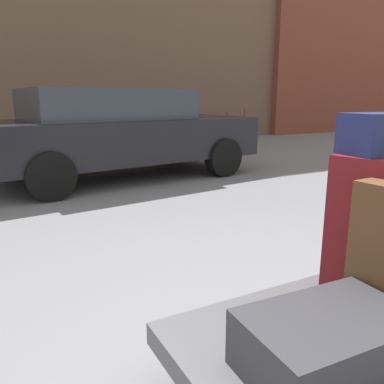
{
  "coord_description": "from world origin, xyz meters",
  "views": [
    {
      "loc": [
        -1.16,
        -0.97,
        1.28
      ],
      "look_at": [
        0.0,
        1.2,
        0.69
      ],
      "focal_mm": 36.53,
      "sensor_mm": 36.0,
      "label": 1
    }
  ],
  "objects_px": {
    "luggage_cart": "(329,351)",
    "duffel_bag_navy_topmost_pile": "(378,134)",
    "suitcase_maroon_rear_left": "(368,226)",
    "suitcase_charcoal_front_right": "(328,343)",
    "bollard_kerb_mid": "(190,137)",
    "parked_car": "(119,131)",
    "bicycle_leaning": "(232,128)",
    "bollard_kerb_near": "(147,140)",
    "bollard_kerb_far": "(238,135)"
  },
  "relations": [
    {
      "from": "luggage_cart",
      "to": "duffel_bag_navy_topmost_pile",
      "type": "distance_m",
      "value": 0.98
    },
    {
      "from": "suitcase_maroon_rear_left",
      "to": "suitcase_charcoal_front_right",
      "type": "xyz_separation_m",
      "value": [
        -0.6,
        -0.34,
        -0.24
      ]
    },
    {
      "from": "suitcase_maroon_rear_left",
      "to": "bollard_kerb_mid",
      "type": "relative_size",
      "value": 1.17
    },
    {
      "from": "luggage_cart",
      "to": "parked_car",
      "type": "distance_m",
      "value": 5.25
    },
    {
      "from": "bicycle_leaning",
      "to": "bollard_kerb_near",
      "type": "xyz_separation_m",
      "value": [
        -3.35,
        -1.27,
        -0.08
      ]
    },
    {
      "from": "luggage_cart",
      "to": "suitcase_charcoal_front_right",
      "type": "relative_size",
      "value": 2.07
    },
    {
      "from": "parked_car",
      "to": "bollard_kerb_mid",
      "type": "xyz_separation_m",
      "value": [
        2.78,
        2.79,
        -0.46
      ]
    },
    {
      "from": "suitcase_charcoal_front_right",
      "to": "duffel_bag_navy_topmost_pile",
      "type": "distance_m",
      "value": 0.97
    },
    {
      "from": "suitcase_maroon_rear_left",
      "to": "bicycle_leaning",
      "type": "xyz_separation_m",
      "value": [
        5.29,
        9.03,
        -0.31
      ]
    },
    {
      "from": "suitcase_charcoal_front_right",
      "to": "bicycle_leaning",
      "type": "xyz_separation_m",
      "value": [
        5.89,
        9.37,
        -0.08
      ]
    },
    {
      "from": "parked_car",
      "to": "suitcase_maroon_rear_left",
      "type": "bearing_deg",
      "value": -94.19
    },
    {
      "from": "suitcase_maroon_rear_left",
      "to": "bollard_kerb_far",
      "type": "xyz_separation_m",
      "value": [
        4.63,
        7.76,
        -0.39
      ]
    },
    {
      "from": "parked_car",
      "to": "bicycle_leaning",
      "type": "height_order",
      "value": "parked_car"
    },
    {
      "from": "suitcase_maroon_rear_left",
      "to": "bollard_kerb_mid",
      "type": "height_order",
      "value": "suitcase_maroon_rear_left"
    },
    {
      "from": "suitcase_charcoal_front_right",
      "to": "bollard_kerb_far",
      "type": "distance_m",
      "value": 9.64
    },
    {
      "from": "luggage_cart",
      "to": "bollard_kerb_mid",
      "type": "bearing_deg",
      "value": 65.83
    },
    {
      "from": "luggage_cart",
      "to": "duffel_bag_navy_topmost_pile",
      "type": "bearing_deg",
      "value": 25.42
    },
    {
      "from": "suitcase_charcoal_front_right",
      "to": "bollard_kerb_near",
      "type": "height_order",
      "value": "bollard_kerb_near"
    },
    {
      "from": "duffel_bag_navy_topmost_pile",
      "to": "bollard_kerb_mid",
      "type": "bearing_deg",
      "value": 72.65
    },
    {
      "from": "bicycle_leaning",
      "to": "bollard_kerb_mid",
      "type": "height_order",
      "value": "bicycle_leaning"
    },
    {
      "from": "bollard_kerb_far",
      "to": "suitcase_maroon_rear_left",
      "type": "bearing_deg",
      "value": -120.79
    },
    {
      "from": "bicycle_leaning",
      "to": "bollard_kerb_mid",
      "type": "bearing_deg",
      "value": -149.4
    },
    {
      "from": "bollard_kerb_near",
      "to": "bollard_kerb_mid",
      "type": "relative_size",
      "value": 1.0
    },
    {
      "from": "suitcase_maroon_rear_left",
      "to": "bollard_kerb_mid",
      "type": "distance_m",
      "value": 8.38
    },
    {
      "from": "parked_car",
      "to": "bicycle_leaning",
      "type": "xyz_separation_m",
      "value": [
        4.93,
        4.06,
        -0.39
      ]
    },
    {
      "from": "bollard_kerb_near",
      "to": "bollard_kerb_mid",
      "type": "distance_m",
      "value": 1.2
    },
    {
      "from": "bollard_kerb_mid",
      "to": "parked_car",
      "type": "bearing_deg",
      "value": -134.89
    },
    {
      "from": "duffel_bag_navy_topmost_pile",
      "to": "parked_car",
      "type": "height_order",
      "value": "parked_car"
    },
    {
      "from": "suitcase_charcoal_front_right",
      "to": "bollard_kerb_near",
      "type": "xyz_separation_m",
      "value": [
        2.54,
        8.1,
        -0.15
      ]
    },
    {
      "from": "suitcase_maroon_rear_left",
      "to": "bicycle_leaning",
      "type": "bearing_deg",
      "value": 48.37
    },
    {
      "from": "duffel_bag_navy_topmost_pile",
      "to": "bollard_kerb_far",
      "type": "height_order",
      "value": "duffel_bag_navy_topmost_pile"
    },
    {
      "from": "suitcase_charcoal_front_right",
      "to": "parked_car",
      "type": "distance_m",
      "value": 5.4
    },
    {
      "from": "suitcase_charcoal_front_right",
      "to": "bicycle_leaning",
      "type": "distance_m",
      "value": 11.07
    },
    {
      "from": "luggage_cart",
      "to": "duffel_bag_navy_topmost_pile",
      "type": "height_order",
      "value": "duffel_bag_navy_topmost_pile"
    },
    {
      "from": "luggage_cart",
      "to": "bollard_kerb_near",
      "type": "bearing_deg",
      "value": 73.42
    },
    {
      "from": "suitcase_maroon_rear_left",
      "to": "bollard_kerb_near",
      "type": "height_order",
      "value": "suitcase_maroon_rear_left"
    },
    {
      "from": "bicycle_leaning",
      "to": "parked_car",
      "type": "bearing_deg",
      "value": -140.51
    },
    {
      "from": "luggage_cart",
      "to": "bollard_kerb_far",
      "type": "xyz_separation_m",
      "value": [
        5.05,
        7.97,
        0.02
      ]
    },
    {
      "from": "suitcase_maroon_rear_left",
      "to": "bollard_kerb_far",
      "type": "relative_size",
      "value": 1.17
    },
    {
      "from": "duffel_bag_navy_topmost_pile",
      "to": "bicycle_leaning",
      "type": "height_order",
      "value": "duffel_bag_navy_topmost_pile"
    },
    {
      "from": "parked_car",
      "to": "bicycle_leaning",
      "type": "distance_m",
      "value": 6.4
    },
    {
      "from": "suitcase_maroon_rear_left",
      "to": "suitcase_charcoal_front_right",
      "type": "relative_size",
      "value": 1.14
    },
    {
      "from": "duffel_bag_navy_topmost_pile",
      "to": "bollard_kerb_near",
      "type": "relative_size",
      "value": 0.51
    },
    {
      "from": "bollard_kerb_mid",
      "to": "bollard_kerb_far",
      "type": "height_order",
      "value": "same"
    },
    {
      "from": "bollard_kerb_mid",
      "to": "bollard_kerb_far",
      "type": "bearing_deg",
      "value": 0.0
    },
    {
      "from": "bollard_kerb_far",
      "to": "bicycle_leaning",
      "type": "bearing_deg",
      "value": 62.24
    },
    {
      "from": "luggage_cart",
      "to": "bollard_kerb_far",
      "type": "distance_m",
      "value": 9.43
    },
    {
      "from": "bollard_kerb_mid",
      "to": "suitcase_charcoal_front_right",
      "type": "bearing_deg",
      "value": -114.82
    },
    {
      "from": "bollard_kerb_far",
      "to": "duffel_bag_navy_topmost_pile",
      "type": "bearing_deg",
      "value": -120.79
    },
    {
      "from": "parked_car",
      "to": "duffel_bag_navy_topmost_pile",
      "type": "bearing_deg",
      "value": -94.19
    }
  ]
}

